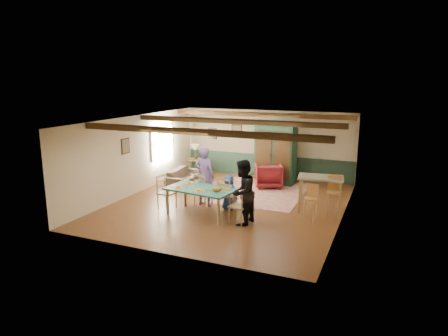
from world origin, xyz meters
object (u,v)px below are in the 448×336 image
at_px(dining_chair_end_left, 167,192).
at_px(armchair, 268,175).
at_px(person_man, 205,176).
at_px(dining_chair_far_right, 227,194).
at_px(dining_chair_end_right, 239,205).
at_px(table_lamp, 195,152).
at_px(armoire, 276,153).
at_px(bar_stool_left, 310,203).
at_px(cat, 216,189).
at_px(dining_table, 201,202).
at_px(bar_stool_right, 334,197).
at_px(dining_chair_far_left, 203,190).
at_px(person_woman, 242,192).
at_px(end_table, 195,167).
at_px(counter_table, 320,194).
at_px(sofa, 184,176).
at_px(person_child, 229,192).

relative_size(dining_chair_end_left, armchair, 1.06).
relative_size(person_man, armchair, 1.93).
bearing_deg(dining_chair_far_right, dining_chair_end_left, 24.92).
distance_m(dining_chair_end_right, table_lamp, 5.89).
relative_size(armoire, bar_stool_left, 2.28).
relative_size(dining_chair_end_right, cat, 2.64).
bearing_deg(dining_table, table_lamp, 118.91).
bearing_deg(person_man, bar_stool_right, -164.99).
xyz_separation_m(dining_chair_far_left, armchair, (1.24, 2.94, -0.07)).
relative_size(dining_chair_end_left, bar_stool_left, 1.00).
distance_m(dining_chair_far_left, table_lamp, 4.17).
relative_size(person_woman, end_table, 2.70).
distance_m(dining_chair_far_right, person_woman, 1.28).
distance_m(armchair, bar_stool_right, 3.57).
bearing_deg(counter_table, table_lamp, 154.04).
height_order(dining_table, counter_table, counter_table).
relative_size(dining_chair_end_left, table_lamp, 1.70).
relative_size(table_lamp, bar_stool_left, 0.59).
bearing_deg(person_woman, armoire, -167.38).
height_order(counter_table, bar_stool_right, bar_stool_right).
distance_m(dining_chair_end_left, armoire, 4.87).
relative_size(end_table, bar_stool_right, 0.56).
xyz_separation_m(dining_chair_end_left, cat, (1.83, -0.36, 0.40)).
height_order(dining_chair_end_left, bar_stool_left, dining_chair_end_left).
relative_size(dining_chair_end_right, table_lamp, 1.70).
distance_m(sofa, table_lamp, 1.51).
relative_size(armoire, bar_stool_right, 1.97).
relative_size(dining_table, end_table, 2.94).
height_order(dining_chair_end_right, armchair, dining_chair_end_right).
height_order(person_man, person_woman, person_man).
xyz_separation_m(person_man, table_lamp, (-2.12, 3.48, 0.03)).
xyz_separation_m(armoire, armchair, (-0.05, -0.68, -0.74)).
height_order(person_man, end_table, person_man).
distance_m(dining_table, bar_stool_right, 3.86).
relative_size(dining_chair_end_right, armoire, 0.44).
xyz_separation_m(dining_chair_end_right, counter_table, (1.89, 1.86, 0.03)).
distance_m(armchair, end_table, 3.40).
bearing_deg(dining_chair_end_right, bar_stool_right, 132.11).
relative_size(dining_table, dining_chair_far_left, 1.89).
xyz_separation_m(dining_chair_end_right, armchair, (-0.34, 3.95, -0.07)).
distance_m(person_man, cat, 1.44).
bearing_deg(person_woman, dining_chair_end_left, -90.00).
bearing_deg(armoire, person_woman, -78.99).
bearing_deg(counter_table, dining_chair_far_left, -166.23).
xyz_separation_m(dining_chair_far_right, counter_table, (2.60, 0.97, 0.03)).
xyz_separation_m(person_man, end_table, (-2.12, 3.48, -0.61)).
xyz_separation_m(person_man, person_child, (0.87, -0.12, -0.39)).
bearing_deg(end_table, person_child, -50.29).
bearing_deg(end_table, counter_table, -25.96).
bearing_deg(armchair, bar_stool_right, 115.65).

